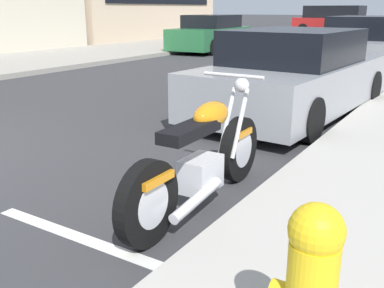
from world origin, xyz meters
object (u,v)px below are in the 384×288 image
object	(u,v)px
parked_motorcycle	(202,160)
crossing_truck	(334,20)
fire_hydrant	(311,286)
car_opposite_curb	(211,34)
parked_car_mid_block	(296,75)
parked_car_across_street	(367,47)

from	to	relation	value
parked_motorcycle	crossing_truck	world-z (taller)	crossing_truck
parked_motorcycle	fire_hydrant	size ratio (longest dim) A/B	2.73
parked_motorcycle	car_opposite_curb	world-z (taller)	car_opposite_curb
fire_hydrant	car_opposite_curb	bearing A→B (deg)	31.12
parked_motorcycle	car_opposite_curb	xyz separation A→B (m)	(13.36, 7.53, 0.27)
parked_motorcycle	parked_car_mid_block	bearing A→B (deg)	7.45
parked_car_across_street	crossing_truck	xyz separation A→B (m)	(18.35, 5.84, 0.29)
parked_motorcycle	crossing_truck	size ratio (longest dim) A/B	0.42
parked_car_across_street	car_opposite_curb	size ratio (longest dim) A/B	1.00
parked_car_across_street	fire_hydrant	size ratio (longest dim) A/B	5.72
crossing_truck	fire_hydrant	world-z (taller)	crossing_truck
parked_car_mid_block	crossing_truck	xyz separation A→B (m)	(24.16, 5.88, 0.35)
parked_car_mid_block	car_opposite_curb	distance (m)	11.66
parked_car_mid_block	parked_car_across_street	distance (m)	5.81
parked_car_across_street	car_opposite_curb	world-z (taller)	parked_car_across_street
parked_motorcycle	fire_hydrant	xyz separation A→B (m)	(-1.50, -1.44, 0.13)
parked_car_across_street	parked_car_mid_block	bearing A→B (deg)	-179.35
parked_motorcycle	parked_car_mid_block	world-z (taller)	parked_car_mid_block
car_opposite_curb	fire_hydrant	distance (m)	17.36
crossing_truck	car_opposite_curb	distance (m)	14.85
crossing_truck	fire_hydrant	size ratio (longest dim) A/B	6.42
parked_motorcycle	parked_car_across_street	xyz separation A→B (m)	(9.82, 0.60, 0.27)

